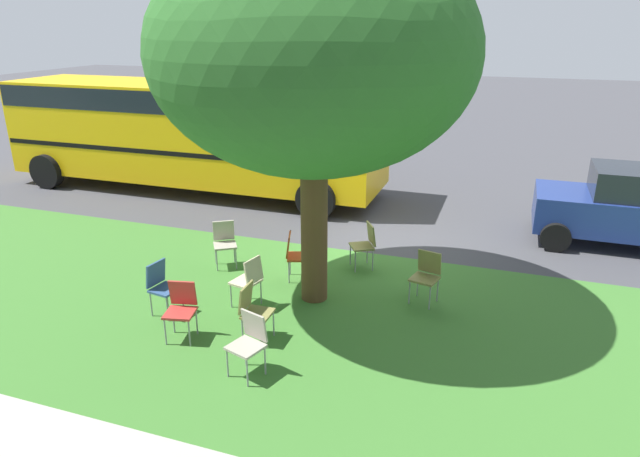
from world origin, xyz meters
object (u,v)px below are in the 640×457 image
Objects in this scene: chair_4 at (253,308)px; school_bus at (192,126)px; chair_3 at (249,278)px; street_tree at (314,55)px; chair_6 at (365,242)px; chair_1 at (426,273)px; parked_car at (632,207)px; chair_7 at (295,253)px; chair_8 at (249,339)px; chair_5 at (225,240)px; chair_2 at (162,284)px; chair_0 at (181,306)px.

chair_4 is 0.08× the size of school_bus.
street_tree is at bearing -144.03° from chair_3.
chair_4 and chair_6 have the same top height.
chair_1 is 0.08× the size of school_bus.
street_tree is 7.65m from parked_car.
chair_4 is at bearing 126.49° from school_bus.
chair_7 is at bearing 136.34° from school_bus.
chair_8 is (-0.32, 0.79, 0.00)m from chair_4.
chair_1 and chair_5 have the same top height.
chair_5 is (1.68, -2.27, 0.00)m from chair_4.
chair_6 is (-2.62, -2.79, 0.00)m from chair_2.
chair_0 and chair_5 have the same top height.
chair_5 is 1.50m from chair_7.
chair_2 is at bearing 50.74° from chair_7.
chair_6 is at bearing -106.36° from chair_4.
chair_3 is (0.90, 0.65, -3.47)m from street_tree.
chair_1 is 2.39m from chair_7.
chair_1 is (-1.80, -0.49, -3.47)m from street_tree.
chair_3 is at bearing -152.50° from chair_2.
chair_7 is at bearing -80.12° from chair_8.
chair_3 is 7.37m from school_bus.
street_tree reaches higher than chair_1.
chair_7 is (0.19, -2.14, 0.00)m from chair_4.
chair_0 is at bearing 52.02° from street_tree.
chair_0 is 1.00× the size of chair_1.
chair_8 is (-0.51, 2.93, 0.00)m from chair_7.
chair_7 is (-1.53, -1.88, 0.00)m from chair_2.
chair_6 is 1.00× the size of chair_8.
street_tree is 6.59× the size of chair_0.
chair_1 is at bearing -156.99° from chair_3.
chair_3 is at bearing 130.52° from chair_5.
parked_car is 10.79m from school_bus.
street_tree is 4.11m from chair_5.
street_tree is 6.59× the size of chair_1.
school_bus is (4.93, -6.66, 1.24)m from chair_4.
chair_1 is at bearing 177.78° from chair_7.
chair_1 and chair_3 have the same top height.
chair_7 is 2.97m from chair_8.
street_tree is at bearing -148.71° from chair_2.
chair_0 is at bearing 142.05° from chair_2.
chair_4 is 0.24× the size of parked_car.
school_bus is (3.25, -4.39, 1.24)m from chair_5.
parked_car reaches higher than chair_7.
chair_8 is at bearing 152.76° from chair_2.
chair_0 is (1.43, 1.83, -3.47)m from street_tree.
chair_8 is at bearing 112.19° from chair_4.
chair_5 is 1.00× the size of chair_7.
chair_3 is at bearing 23.01° from chair_1.
chair_1 is at bearing -123.55° from chair_8.
chair_3 is 1.88m from chair_8.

